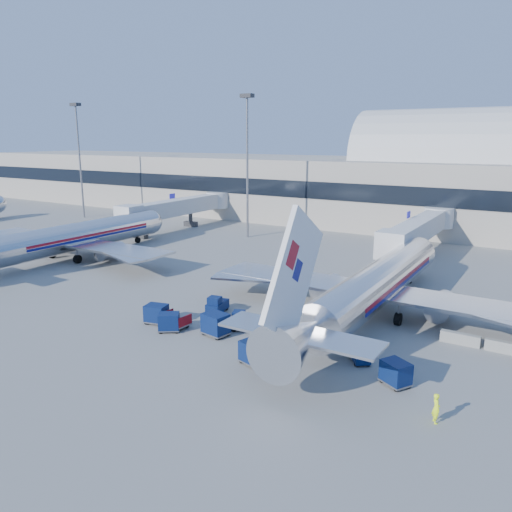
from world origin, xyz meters
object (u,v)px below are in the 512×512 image
Objects in this scene: airliner_main at (374,286)px; mast_far_west at (78,144)px; airliner_mid at (69,238)px; ramp_worker at (436,408)px; barrier_near at (460,339)px; jetbridge_near at (421,228)px; tug_right at (359,352)px; tug_lead at (244,322)px; cart_solo_far at (396,373)px; cart_train_a at (216,324)px; tug_left at (217,305)px; cart_train_b at (169,322)px; barrier_mid at (506,348)px; cart_open_red at (176,322)px; cart_train_c at (156,314)px; cart_solo_near at (254,352)px; mast_west at (247,145)px; jetbridge_mid at (182,207)px.

airliner_main is 1.65× the size of mast_far_west.
airliner_mid is at bearing -42.32° from mast_far_west.
mast_far_west reaches higher than airliner_mid.
mast_far_west is at bearing 31.68° from ramp_worker.
airliner_main reaches higher than barrier_near.
tug_right is (4.65, -35.95, -3.27)m from jetbridge_near.
tug_lead is 14.13m from cart_solo_far.
tug_right is (10.48, -0.57, -0.09)m from tug_lead.
barrier_near is at bearing -70.15° from jetbridge_near.
airliner_main is at bearing 27.13° from tug_lead.
jetbridge_near is 11.52× the size of cart_train_a.
airliner_main is 15.94× the size of cart_solo_far.
mast_far_west is at bearing 50.56° from tug_left.
cart_train_b is (-3.89, -1.35, -0.16)m from cart_train_a.
tug_left is at bearing -137.33° from tug_right.
mast_far_west is at bearing 161.00° from barrier_mid.
jetbridge_near is at bearing 150.86° from tug_right.
airliner_mid is at bearing 42.36° from ramp_worker.
jetbridge_near is 39.69m from cart_open_red.
barrier_mid is at bearing -2.08° from tug_lead.
jetbridge_near is 9.17× the size of barrier_mid.
cart_solo_near is (11.60, -2.39, 0.01)m from cart_train_c.
ramp_worker is at bearing -14.20° from cart_solo_far.
tug_right is 1.04× the size of cart_solo_far.
jetbridge_near reaches higher than ramp_worker.
mast_far_west is 10.22× the size of cart_train_c.
cart_train_a is 4.01m from cart_open_red.
tug_lead reaches higher than cart_train_b.
airliner_mid is 47.55m from jetbridge_near.
cart_open_red is at bearing -22.23° from airliner_mid.
cart_train_c is (-6.08, -0.52, -0.10)m from cart_train_a.
airliner_mid is 12.42× the size of barrier_near.
tug_left is 1.52× the size of ramp_worker.
cart_train_c is at bearing -34.45° from mast_far_west.
mast_west reaches higher than cart_open_red.
jetbridge_mid is 62.81m from barrier_mid.
barrier_mid is 12.90m from ramp_worker.
cart_train_a is 0.97× the size of cart_open_red.
jetbridge_mid is (-2.40, 26.30, 1.00)m from airliner_mid.
jetbridge_mid is 47.82m from cart_train_c.
mast_west is 43.83m from cart_train_b.
jetbridge_near is 11.26× the size of tug_right.
cart_train_a is (20.43, -36.77, -13.79)m from mast_west.
cart_train_b is 0.99× the size of cart_solo_near.
jetbridge_near reaches higher than tug_left.
mast_west is 49.33m from barrier_near.
ramp_worker is (0.88, -12.66, 0.45)m from barrier_near.
cart_solo_far is at bearing 28.86° from cart_solo_near.
barrier_mid is at bearing 32.64° from cart_train_a.
mast_west is 57.95m from ramp_worker.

